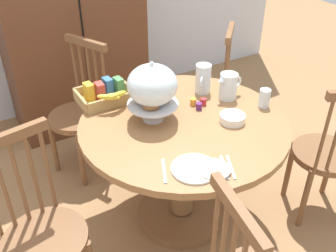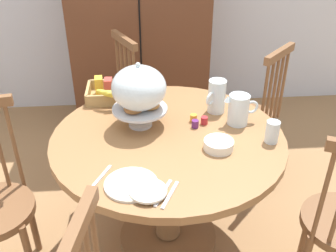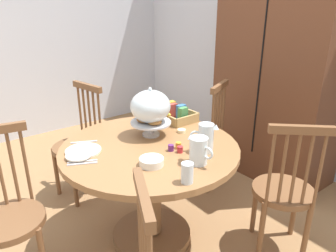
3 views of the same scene
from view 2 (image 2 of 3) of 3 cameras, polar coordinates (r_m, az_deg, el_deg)
The scene contains 20 objects.
ground_plane at distance 2.37m, azimuth -2.24°, elevation -16.55°, with size 10.00×10.00×0.00m, color #997047.
wooden_armoire at distance 3.20m, azimuth -4.39°, elevation 16.95°, with size 1.18×0.60×1.96m.
dining_table at distance 2.01m, azimuth 0.00°, elevation -6.70°, with size 1.16×1.16×0.74m.
windsor_chair_near_window at distance 2.67m, azimuth 12.30°, elevation 1.10°, with size 0.47×0.47×0.97m.
windsor_chair_by_cabinet at distance 2.73m, azimuth -8.63°, elevation 2.21°, with size 0.44×0.44×0.97m.
pastry_stand_with_dome at distance 1.87m, azimuth -4.38°, elevation 5.36°, with size 0.28×0.28×0.34m.
orange_juice_pitcher at distance 2.07m, azimuth 7.30°, elevation 4.27°, with size 0.14×0.15×0.18m.
milk_pitcher at distance 1.98m, azimuth 10.54°, elevation 2.26°, with size 0.19×0.11×0.16m.
cereal_basket at distance 2.24m, azimuth -8.09°, elevation 5.21°, with size 0.32×0.30×0.12m.
china_plate_large at distance 1.57m, azimuth -5.57°, elevation -8.68°, with size 0.22×0.22×0.01m, color white.
china_plate_small at distance 1.51m, azimuth -3.00°, elevation -9.68°, with size 0.15×0.15×0.01m, color white.
cereal_bowl at distance 1.78m, azimuth 7.61°, elevation -2.79°, with size 0.14×0.14×0.04m, color white.
drinking_glass at distance 1.87m, azimuth 15.38°, elevation -0.85°, with size 0.06×0.06×0.11m, color silver.
butter_dish at distance 2.14m, azimuth -1.87°, elevation 3.22°, with size 0.06×0.06×0.02m, color beige.
jam_jar_strawberry at distance 1.97m, azimuth 5.48°, elevation 0.83°, with size 0.04×0.04×0.04m, color #B7282D.
jam_jar_apricot at distance 1.99m, azimuth 3.84°, elevation 1.21°, with size 0.04×0.04×0.04m, color orange.
jam_jar_grape at distance 1.94m, azimuth 4.09°, elevation 0.33°, with size 0.04×0.04×0.04m, color #5B2366.
table_knife at distance 1.52m, azimuth -0.75°, elevation -10.01°, with size 0.17×0.01×0.01m, color silver.
dinner_fork at distance 1.51m, azimuth 0.32°, elevation -10.28°, with size 0.17×0.01×0.01m, color silver.
soup_spoon at distance 1.62m, azimuth -10.04°, elevation -7.55°, with size 0.17×0.01×0.01m, color silver.
Camera 2 is at (-0.05, -1.61, 1.73)m, focal length 40.59 mm.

